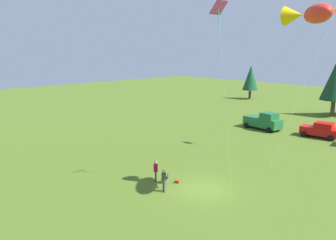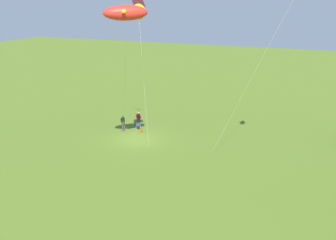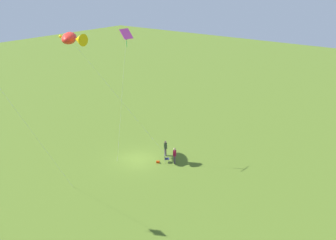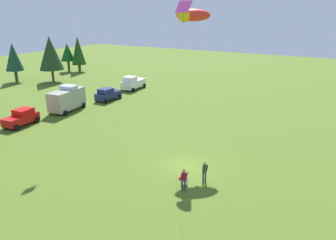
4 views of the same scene
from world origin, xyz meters
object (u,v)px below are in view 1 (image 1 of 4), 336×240
at_px(kite_large_fish, 312,14).
at_px(kite_diamond_rainbow, 219,12).
at_px(person_spectator, 156,169).
at_px(folding_chair, 166,177).
at_px(truck_green_flatbed, 264,121).
at_px(car_red_sedan, 320,130).
at_px(backpack_on_grass, 177,182).
at_px(person_kite_flyer, 164,179).

relative_size(kite_large_fish, kite_diamond_rainbow, 0.96).
distance_m(person_spectator, kite_large_fish, 15.55).
height_order(folding_chair, kite_large_fish, kite_large_fish).
height_order(truck_green_flatbed, car_red_sedan, truck_green_flatbed).
relative_size(backpack_on_grass, car_red_sedan, 0.07).
relative_size(car_red_sedan, kite_diamond_rainbow, 0.32).
height_order(backpack_on_grass, car_red_sedan, car_red_sedan).
height_order(backpack_on_grass, kite_large_fish, kite_large_fish).
distance_m(person_spectator, truck_green_flatbed, 22.50).
bearing_deg(kite_diamond_rainbow, person_kite_flyer, -124.42).
relative_size(truck_green_flatbed, kite_large_fish, 0.40).
relative_size(person_spectator, car_red_sedan, 0.40).
xyz_separation_m(truck_green_flatbed, kite_large_fish, (12.94, -17.98, 11.39)).
relative_size(person_kite_flyer, kite_diamond_rainbow, 0.13).
bearing_deg(kite_diamond_rainbow, truck_green_flatbed, 110.38).
xyz_separation_m(person_spectator, kite_large_fish, (9.60, 4.27, 11.47)).
bearing_deg(backpack_on_grass, folding_chair, -132.88).
bearing_deg(kite_large_fish, person_kite_flyer, -146.34).
xyz_separation_m(folding_chair, kite_large_fish, (8.77, 3.89, 12.01)).
distance_m(folding_chair, person_spectator, 1.06).
bearing_deg(folding_chair, backpack_on_grass, -171.41).
bearing_deg(kite_large_fish, car_red_sedan, 107.34).
distance_m(truck_green_flatbed, kite_diamond_rainbow, 24.31).
relative_size(truck_green_flatbed, kite_diamond_rainbow, 0.38).
distance_m(car_red_sedan, kite_large_fish, 23.10).
xyz_separation_m(folding_chair, kite_diamond_rainbow, (3.23, 1.93, 12.39)).
height_order(person_spectator, backpack_on_grass, person_spectator).
bearing_deg(car_red_sedan, person_kite_flyer, -100.02).
relative_size(backpack_on_grass, truck_green_flatbed, 0.06).
bearing_deg(car_red_sedan, truck_green_flatbed, -176.79).
bearing_deg(kite_diamond_rainbow, folding_chair, -149.12).
relative_size(folding_chair, backpack_on_grass, 2.56).
distance_m(kite_large_fish, kite_diamond_rainbow, 5.88).
relative_size(person_kite_flyer, kite_large_fish, 0.13).
xyz_separation_m(person_kite_flyer, kite_diamond_rainbow, (2.18, 3.18, 11.86)).
bearing_deg(backpack_on_grass, kite_large_fish, 21.74).
bearing_deg(backpack_on_grass, kite_diamond_rainbow, 26.28).
xyz_separation_m(truck_green_flatbed, car_red_sedan, (6.98, 1.12, -0.15)).
xyz_separation_m(truck_green_flatbed, kite_diamond_rainbow, (7.41, -19.94, 11.78)).
bearing_deg(kite_large_fish, folding_chair, -156.09).
bearing_deg(person_kite_flyer, kite_large_fish, 153.42).
distance_m(person_kite_flyer, car_red_sedan, 24.30).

